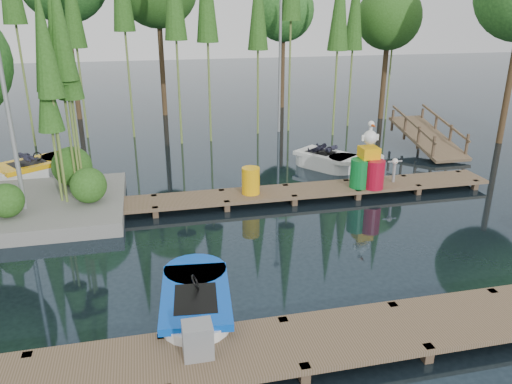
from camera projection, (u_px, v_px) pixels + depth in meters
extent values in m
plane|color=#1C2B35|center=(241.00, 241.00, 12.58)|extent=(90.00, 90.00, 0.00)
cube|color=brown|center=(293.00, 343.00, 8.39)|extent=(18.00, 1.50, 0.10)
cube|color=brown|center=(29.00, 367.00, 8.14)|extent=(0.16, 0.16, 0.50)
cube|color=brown|center=(163.00, 348.00, 8.59)|extent=(0.16, 0.16, 0.50)
cube|color=brown|center=(304.00, 379.00, 7.89)|extent=(0.16, 0.16, 0.50)
cube|color=brown|center=(283.00, 331.00, 9.04)|extent=(0.16, 0.16, 0.50)
cube|color=brown|center=(427.00, 358.00, 8.33)|extent=(0.16, 0.16, 0.50)
cube|color=brown|center=(392.00, 316.00, 9.48)|extent=(0.16, 0.16, 0.50)
cube|color=brown|center=(490.00, 302.00, 9.93)|extent=(0.16, 0.16, 0.50)
cube|color=brown|center=(257.00, 194.00, 14.99)|extent=(15.00, 1.20, 0.10)
cube|color=brown|center=(8.00, 215.00, 14.01)|extent=(0.16, 0.16, 0.50)
cube|color=brown|center=(80.00, 222.00, 13.56)|extent=(0.16, 0.16, 0.50)
cube|color=brown|center=(83.00, 209.00, 14.44)|extent=(0.16, 0.16, 0.50)
cube|color=brown|center=(156.00, 216.00, 13.98)|extent=(0.16, 0.16, 0.50)
cube|color=brown|center=(154.00, 203.00, 14.86)|extent=(0.16, 0.16, 0.50)
cube|color=brown|center=(227.00, 209.00, 14.41)|extent=(0.16, 0.16, 0.50)
cube|color=brown|center=(222.00, 198.00, 15.28)|extent=(0.16, 0.16, 0.50)
cube|color=brown|center=(294.00, 203.00, 14.83)|extent=(0.16, 0.16, 0.50)
cube|color=brown|center=(285.00, 192.00, 15.71)|extent=(0.16, 0.16, 0.50)
cube|color=brown|center=(358.00, 198.00, 15.25)|extent=(0.16, 0.16, 0.50)
cube|color=brown|center=(346.00, 187.00, 16.13)|extent=(0.16, 0.16, 0.50)
cube|color=brown|center=(418.00, 193.00, 15.68)|extent=(0.16, 0.16, 0.50)
cube|color=brown|center=(403.00, 183.00, 16.55)|extent=(0.16, 0.16, 0.50)
cube|color=brown|center=(475.00, 188.00, 16.10)|extent=(0.16, 0.16, 0.50)
cube|color=brown|center=(457.00, 178.00, 16.97)|extent=(0.16, 0.16, 0.50)
cube|color=gray|center=(11.00, 210.00, 14.01)|extent=(6.20, 4.20, 0.42)
sphere|color=#30641F|center=(6.00, 201.00, 12.90)|extent=(0.90, 0.90, 0.90)
sphere|color=#30641F|center=(72.00, 166.00, 15.15)|extent=(1.20, 1.20, 1.20)
sphere|color=#30641F|center=(89.00, 185.00, 13.85)|extent=(1.00, 1.00, 1.00)
cylinder|color=olive|center=(66.00, 105.00, 13.90)|extent=(0.07, 0.07, 5.93)
cone|color=#30641F|center=(55.00, 27.00, 13.17)|extent=(0.70, 0.70, 2.97)
cylinder|color=olive|center=(53.00, 112.00, 13.73)|extent=(0.07, 0.07, 5.66)
cone|color=#30641F|center=(42.00, 36.00, 13.03)|extent=(0.70, 0.70, 2.83)
cylinder|color=olive|center=(74.00, 117.00, 14.09)|extent=(0.07, 0.07, 5.22)
cone|color=#30641F|center=(66.00, 50.00, 13.44)|extent=(0.70, 0.70, 2.61)
cylinder|color=olive|center=(55.00, 118.00, 13.22)|extent=(0.07, 0.07, 5.53)
cone|color=#30641F|center=(44.00, 43.00, 12.53)|extent=(0.70, 0.70, 2.76)
cylinder|color=olive|center=(54.00, 145.00, 13.57)|extent=(0.07, 0.07, 4.01)
cone|color=#30641F|center=(47.00, 93.00, 13.08)|extent=(0.70, 0.70, 2.01)
cylinder|color=olive|center=(69.00, 103.00, 13.79)|extent=(0.07, 0.07, 6.11)
cone|color=#30641F|center=(59.00, 21.00, 13.04)|extent=(0.70, 0.70, 3.05)
cylinder|color=#48331E|center=(511.00, 71.00, 20.47)|extent=(0.26, 0.26, 6.06)
cylinder|color=#48331E|center=(385.00, 69.00, 25.32)|extent=(0.26, 0.26, 5.02)
sphere|color=#30641F|center=(389.00, 17.00, 24.44)|extent=(3.16, 3.16, 3.16)
cylinder|color=#48331E|center=(283.00, 60.00, 28.08)|extent=(0.26, 0.26, 5.31)
sphere|color=#317128|center=(283.00, 10.00, 27.15)|extent=(3.34, 3.34, 3.34)
cylinder|color=#48331E|center=(161.00, 53.00, 25.86)|extent=(0.26, 0.26, 6.46)
cylinder|color=#48331E|center=(71.00, 51.00, 24.85)|extent=(0.26, 0.26, 6.85)
cylinder|color=olive|center=(16.00, 26.00, 19.35)|extent=(0.09, 0.09, 9.66)
cylinder|color=olive|center=(77.00, 49.00, 21.05)|extent=(0.09, 0.09, 7.69)
cylinder|color=olive|center=(125.00, 33.00, 20.92)|extent=(0.09, 0.09, 8.99)
cylinder|color=olive|center=(176.00, 41.00, 19.97)|extent=(0.09, 0.09, 8.44)
cylinder|color=olive|center=(208.00, 43.00, 20.39)|extent=(0.09, 0.09, 8.22)
cylinder|color=olive|center=(258.00, 51.00, 21.81)|extent=(0.09, 0.09, 7.41)
cone|color=#30641F|center=(258.00, 0.00, 21.08)|extent=(0.90, 0.90, 4.07)
cylinder|color=olive|center=(291.00, 22.00, 21.92)|extent=(0.09, 0.09, 9.77)
cylinder|color=olive|center=(337.00, 51.00, 21.55)|extent=(0.09, 0.09, 7.40)
cone|color=#30641F|center=(340.00, 0.00, 20.82)|extent=(0.90, 0.90, 4.07)
cylinder|color=olive|center=(352.00, 51.00, 23.34)|extent=(0.09, 0.09, 7.14)
cone|color=#30641F|center=(355.00, 5.00, 22.63)|extent=(0.90, 0.90, 3.93)
cylinder|color=olive|center=(393.00, 33.00, 24.53)|extent=(0.09, 0.09, 8.61)
cylinder|color=gray|center=(5.00, 94.00, 12.49)|extent=(0.12, 0.12, 7.00)
cylinder|color=gray|center=(280.00, 55.00, 22.22)|extent=(0.12, 0.12, 7.00)
cube|color=brown|center=(427.00, 137.00, 20.20)|extent=(1.50, 3.94, 0.95)
cube|color=brown|center=(433.00, 148.00, 18.58)|extent=(0.08, 0.08, 0.90)
cube|color=brown|center=(418.00, 138.00, 19.54)|extent=(0.08, 0.08, 0.90)
cube|color=brown|center=(405.00, 129.00, 20.51)|extent=(0.08, 0.08, 0.90)
cube|color=brown|center=(393.00, 120.00, 21.47)|extent=(0.08, 0.08, 0.90)
cube|color=brown|center=(413.00, 124.00, 19.84)|extent=(0.06, 3.54, 0.83)
cube|color=brown|center=(467.00, 146.00, 18.87)|extent=(0.08, 0.08, 0.90)
cube|color=brown|center=(450.00, 136.00, 19.83)|extent=(0.08, 0.08, 0.90)
cube|color=brown|center=(435.00, 127.00, 20.80)|extent=(0.08, 0.08, 0.90)
cube|color=brown|center=(422.00, 119.00, 21.76)|extent=(0.08, 0.08, 0.90)
cube|color=brown|center=(445.00, 122.00, 20.13)|extent=(0.06, 3.54, 0.83)
cube|color=white|center=(196.00, 310.00, 9.39)|extent=(1.36, 1.37, 0.57)
cylinder|color=white|center=(196.00, 292.00, 9.97)|extent=(1.36, 1.36, 0.57)
cylinder|color=white|center=(197.00, 330.00, 8.81)|extent=(1.36, 1.36, 0.57)
cube|color=blue|center=(196.00, 296.00, 9.28)|extent=(1.48, 2.28, 0.14)
cylinder|color=blue|center=(195.00, 271.00, 10.13)|extent=(1.39, 1.39, 0.14)
cube|color=black|center=(196.00, 300.00, 9.07)|extent=(0.87, 1.10, 0.06)
torus|color=black|center=(195.00, 282.00, 9.35)|extent=(0.18, 0.30, 0.27)
cube|color=white|center=(35.00, 173.00, 17.02)|extent=(1.83, 1.82, 0.60)
cylinder|color=white|center=(54.00, 168.00, 17.47)|extent=(1.82, 1.82, 0.60)
cylinder|color=white|center=(16.00, 177.00, 16.57)|extent=(1.82, 1.82, 0.60)
cube|color=#FFB30D|center=(34.00, 163.00, 16.91)|extent=(2.64, 2.38, 0.15)
cylinder|color=#FFB30D|center=(61.00, 158.00, 17.56)|extent=(1.85, 1.85, 0.15)
cube|color=black|center=(27.00, 163.00, 16.74)|extent=(1.35, 1.28, 0.07)
torus|color=black|center=(38.00, 156.00, 16.94)|extent=(0.34, 0.30, 0.29)
imported|color=#1E1E2D|center=(24.00, 156.00, 16.61)|extent=(0.59, 0.56, 1.07)
cube|color=white|center=(325.00, 162.00, 18.23)|extent=(1.63, 1.63, 0.53)
cylinder|color=white|center=(338.00, 165.00, 17.86)|extent=(1.63, 1.63, 0.53)
cylinder|color=white|center=(312.00, 159.00, 18.59)|extent=(1.63, 1.63, 0.53)
cube|color=white|center=(325.00, 155.00, 18.13)|extent=(2.15, 2.34, 0.14)
cylinder|color=white|center=(345.00, 159.00, 17.59)|extent=(1.66, 1.66, 0.14)
cube|color=black|center=(321.00, 152.00, 18.23)|extent=(1.15, 1.20, 0.06)
torus|color=black|center=(329.00, 150.00, 17.97)|extent=(0.27, 0.30, 0.26)
imported|color=#1E1E2D|center=(320.00, 147.00, 18.19)|extent=(0.46, 0.49, 0.87)
imported|color=#1E1E2D|center=(333.00, 148.00, 18.23)|extent=(0.35, 0.38, 0.66)
cube|color=gray|center=(198.00, 340.00, 7.94)|extent=(0.48, 0.40, 0.58)
cylinder|color=#FFB30D|center=(251.00, 181.00, 14.78)|extent=(0.54, 0.54, 0.80)
cylinder|color=#0C722B|center=(360.00, 173.00, 15.29)|extent=(0.59, 0.59, 0.89)
cylinder|color=silver|center=(373.00, 169.00, 15.69)|extent=(0.59, 0.59, 0.89)
cylinder|color=#AE0C24|center=(374.00, 174.00, 15.20)|extent=(0.59, 0.59, 0.89)
cube|color=#FFB30D|center=(369.00, 152.00, 15.23)|extent=(0.54, 0.54, 0.35)
sphere|color=white|center=(370.00, 137.00, 15.06)|extent=(0.43, 0.43, 0.43)
cylinder|color=white|center=(371.00, 129.00, 14.98)|extent=(0.10, 0.10, 0.30)
sphere|color=white|center=(371.00, 124.00, 14.92)|extent=(0.20, 0.20, 0.20)
cone|color=#D5440B|center=(374.00, 126.00, 14.74)|extent=(0.10, 0.30, 0.10)
cube|color=white|center=(370.00, 137.00, 15.06)|extent=(0.54, 0.06, 0.18)
cylinder|color=gray|center=(394.00, 173.00, 15.79)|extent=(0.10, 0.10, 0.58)
sphere|color=white|center=(395.00, 161.00, 15.65)|extent=(0.19, 0.19, 0.19)
cube|color=gray|center=(395.00, 161.00, 15.65)|extent=(0.49, 0.04, 0.04)
cone|color=#D5440B|center=(397.00, 162.00, 15.55)|extent=(0.04, 0.10, 0.04)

